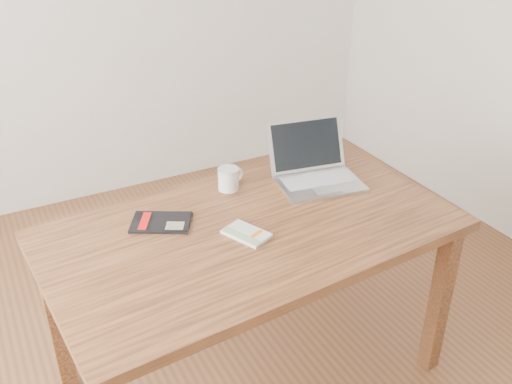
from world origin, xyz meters
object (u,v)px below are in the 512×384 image
laptop (315,169)px  coffee_mug (229,178)px  white_guidebook (247,234)px  black_guidebook (161,222)px  desk (252,246)px

laptop → coffee_mug: bearing=173.9°
white_guidebook → black_guidebook: white_guidebook is taller
black_guidebook → white_guidebook: bearing=-103.0°
desk → white_guidebook: size_ratio=8.15×
desk → coffee_mug: size_ratio=12.74×
black_guidebook → laptop: size_ratio=0.67×
white_guidebook → desk: bearing=22.6°
desk → black_guidebook: bearing=144.9°
white_guidebook → laptop: size_ratio=0.49×
laptop → black_guidebook: bearing=-168.1°
black_guidebook → laptop: bearing=-58.6°
white_guidebook → coffee_mug: size_ratio=1.56×
desk → white_guidebook: (-0.04, -0.05, 0.10)m
black_guidebook → laptop: 0.69m
desk → black_guidebook: black_guidebook is taller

